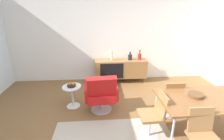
{
  "coord_description": "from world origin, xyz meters",
  "views": [
    {
      "loc": [
        -0.37,
        -2.45,
        2.18
      ],
      "look_at": [
        -0.13,
        0.72,
        0.99
      ],
      "focal_mm": 25.79,
      "sensor_mm": 36.0,
      "label": 1
    }
  ],
  "objects_px": {
    "dining_chair_near_window": "(154,114)",
    "dining_chair_front_left": "(203,136)",
    "vase_cobalt": "(140,56)",
    "sideboard": "(121,68)",
    "dining_table": "(205,101)",
    "vase_sculptural_dark": "(112,56)",
    "dining_chair_back_left": "(171,97)",
    "fruit_bowl": "(72,85)",
    "side_table_round": "(72,94)",
    "vase_ceramic_small": "(130,57)",
    "wooden_bowl_on_table": "(196,95)",
    "lounge_chair_red": "(101,93)"
  },
  "relations": [
    {
      "from": "sideboard",
      "to": "vase_cobalt",
      "type": "distance_m",
      "value": 0.7
    },
    {
      "from": "vase_cobalt",
      "to": "dining_chair_near_window",
      "type": "relative_size",
      "value": 0.36
    },
    {
      "from": "dining_chair_front_left",
      "to": "lounge_chair_red",
      "type": "relative_size",
      "value": 0.9
    },
    {
      "from": "sideboard",
      "to": "dining_chair_front_left",
      "type": "relative_size",
      "value": 1.87
    },
    {
      "from": "sideboard",
      "to": "dining_table",
      "type": "xyz_separation_m",
      "value": [
        1.16,
        -2.45,
        0.26
      ]
    },
    {
      "from": "vase_cobalt",
      "to": "dining_chair_near_window",
      "type": "distance_m",
      "value": 2.49
    },
    {
      "from": "vase_cobalt",
      "to": "vase_ceramic_small",
      "type": "height_order",
      "value": "vase_cobalt"
    },
    {
      "from": "dining_table",
      "to": "lounge_chair_red",
      "type": "bearing_deg",
      "value": 154.8
    },
    {
      "from": "vase_cobalt",
      "to": "dining_chair_back_left",
      "type": "distance_m",
      "value": 1.94
    },
    {
      "from": "vase_sculptural_dark",
      "to": "fruit_bowl",
      "type": "height_order",
      "value": "vase_sculptural_dark"
    },
    {
      "from": "dining_chair_back_left",
      "to": "fruit_bowl",
      "type": "height_order",
      "value": "dining_chair_back_left"
    },
    {
      "from": "dining_chair_back_left",
      "to": "fruit_bowl",
      "type": "xyz_separation_m",
      "value": [
        -2.13,
        0.55,
        0.09
      ]
    },
    {
      "from": "wooden_bowl_on_table",
      "to": "dining_chair_back_left",
      "type": "relative_size",
      "value": 0.3
    },
    {
      "from": "sideboard",
      "to": "vase_sculptural_dark",
      "type": "relative_size",
      "value": 5.63
    },
    {
      "from": "sideboard",
      "to": "dining_table",
      "type": "distance_m",
      "value": 2.72
    },
    {
      "from": "vase_ceramic_small",
      "to": "lounge_chair_red",
      "type": "bearing_deg",
      "value": -119.89
    },
    {
      "from": "vase_ceramic_small",
      "to": "lounge_chair_red",
      "type": "distance_m",
      "value": 1.88
    },
    {
      "from": "fruit_bowl",
      "to": "sideboard",
      "type": "bearing_deg",
      "value": 45.49
    },
    {
      "from": "dining_chair_near_window",
      "to": "sideboard",
      "type": "bearing_deg",
      "value": 96.4
    },
    {
      "from": "vase_cobalt",
      "to": "dining_table",
      "type": "xyz_separation_m",
      "value": [
        0.58,
        -2.45,
        -0.13
      ]
    },
    {
      "from": "dining_table",
      "to": "side_table_round",
      "type": "relative_size",
      "value": 3.08
    },
    {
      "from": "vase_ceramic_small",
      "to": "wooden_bowl_on_table",
      "type": "distance_m",
      "value": 2.49
    },
    {
      "from": "vase_cobalt",
      "to": "side_table_round",
      "type": "relative_size",
      "value": 0.6
    },
    {
      "from": "wooden_bowl_on_table",
      "to": "dining_chair_near_window",
      "type": "xyz_separation_m",
      "value": [
        -0.75,
        -0.08,
        -0.3
      ]
    },
    {
      "from": "vase_cobalt",
      "to": "dining_chair_near_window",
      "type": "bearing_deg",
      "value": -97.24
    },
    {
      "from": "side_table_round",
      "to": "dining_chair_near_window",
      "type": "bearing_deg",
      "value": -34.91
    },
    {
      "from": "vase_sculptural_dark",
      "to": "side_table_round",
      "type": "bearing_deg",
      "value": -127.54
    },
    {
      "from": "vase_ceramic_small",
      "to": "wooden_bowl_on_table",
      "type": "xyz_separation_m",
      "value": [
        0.74,
        -2.37,
        -0.04
      ]
    },
    {
      "from": "vase_cobalt",
      "to": "wooden_bowl_on_table",
      "type": "bearing_deg",
      "value": -79.43
    },
    {
      "from": "dining_chair_near_window",
      "to": "dining_chair_front_left",
      "type": "height_order",
      "value": "same"
    },
    {
      "from": "vase_ceramic_small",
      "to": "lounge_chair_red",
      "type": "height_order",
      "value": "vase_ceramic_small"
    },
    {
      "from": "sideboard",
      "to": "dining_chair_front_left",
      "type": "distance_m",
      "value": 3.12
    },
    {
      "from": "vase_ceramic_small",
      "to": "vase_sculptural_dark",
      "type": "bearing_deg",
      "value": 180.0
    },
    {
      "from": "wooden_bowl_on_table",
      "to": "side_table_round",
      "type": "xyz_separation_m",
      "value": [
        -2.34,
        1.03,
        -0.45
      ]
    },
    {
      "from": "vase_ceramic_small",
      "to": "dining_chair_front_left",
      "type": "height_order",
      "value": "vase_ceramic_small"
    },
    {
      "from": "lounge_chair_red",
      "to": "vase_ceramic_small",
      "type": "bearing_deg",
      "value": 60.11
    },
    {
      "from": "sideboard",
      "to": "dining_chair_back_left",
      "type": "distance_m",
      "value": 2.06
    },
    {
      "from": "vase_sculptural_dark",
      "to": "dining_chair_near_window",
      "type": "relative_size",
      "value": 0.33
    },
    {
      "from": "lounge_chair_red",
      "to": "fruit_bowl",
      "type": "relative_size",
      "value": 4.73
    },
    {
      "from": "wooden_bowl_on_table",
      "to": "side_table_round",
      "type": "distance_m",
      "value": 2.6
    },
    {
      "from": "sideboard",
      "to": "dining_table",
      "type": "height_order",
      "value": "dining_table"
    },
    {
      "from": "vase_cobalt",
      "to": "side_table_round",
      "type": "bearing_deg",
      "value": -144.87
    },
    {
      "from": "vase_ceramic_small",
      "to": "dining_chair_near_window",
      "type": "bearing_deg",
      "value": -90.22
    },
    {
      "from": "lounge_chair_red",
      "to": "dining_chair_back_left",
      "type": "bearing_deg",
      "value": -11.26
    },
    {
      "from": "fruit_bowl",
      "to": "vase_cobalt",
      "type": "bearing_deg",
      "value": 35.19
    },
    {
      "from": "vase_sculptural_dark",
      "to": "vase_cobalt",
      "type": "bearing_deg",
      "value": 0.0
    },
    {
      "from": "dining_chair_near_window",
      "to": "side_table_round",
      "type": "relative_size",
      "value": 1.65
    },
    {
      "from": "dining_chair_near_window",
      "to": "lounge_chair_red",
      "type": "bearing_deg",
      "value": 137.2
    },
    {
      "from": "sideboard",
      "to": "dining_chair_back_left",
      "type": "xyz_separation_m",
      "value": [
        0.81,
        -1.89,
        0.03
      ]
    },
    {
      "from": "dining_table",
      "to": "wooden_bowl_on_table",
      "type": "height_order",
      "value": "wooden_bowl_on_table"
    }
  ]
}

